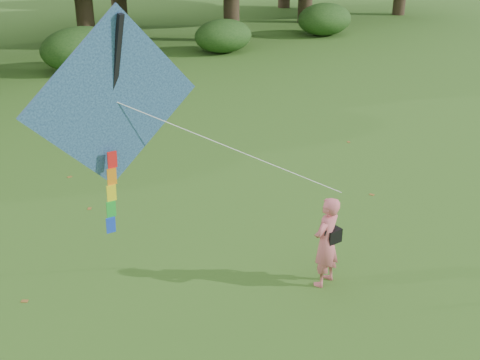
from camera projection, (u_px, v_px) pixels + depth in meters
ground at (322, 284)px, 11.10m from camera, size 100.00×100.00×0.00m
man_kite_flyer at (326, 242)px, 10.79m from camera, size 0.72×0.57×1.74m
crossbody_bag at (332, 235)px, 10.79m from camera, size 0.43×0.20×0.70m
flying_kite at (114, 104)px, 8.42m from camera, size 5.05×1.39×3.44m
fallen_leaves at (266, 237)px, 12.69m from camera, size 11.33×14.19×0.01m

